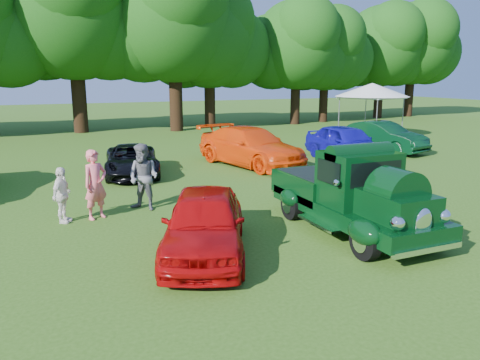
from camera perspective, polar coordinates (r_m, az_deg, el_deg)
name	(u,v)px	position (r m, az deg, el deg)	size (l,w,h in m)	color
ground	(288,237)	(11.44, 5.85, -6.88)	(120.00, 120.00, 0.00)	#2D5113
hero_pickup	(351,196)	(11.94, 13.43, -1.91)	(2.42, 5.20, 2.03)	black
red_convertible	(204,222)	(10.12, -4.35, -5.18)	(1.70, 4.21, 1.44)	#A10608
back_car_black	(132,160)	(18.62, -13.05, 2.36)	(1.96, 4.26, 1.18)	black
back_car_orange	(251,147)	(20.15, 1.35, 4.09)	(2.28, 5.61, 1.63)	#ED3E08
back_car_blue	(346,143)	(21.86, 12.83, 4.43)	(1.91, 4.75, 1.62)	#110E9C
back_car_green	(382,137)	(24.93, 16.95, 5.06)	(1.61, 4.61, 1.52)	black
spectator_pink	(96,185)	(13.13, -17.20, -0.53)	(0.69, 0.45, 1.89)	#F26370
spectator_grey	(144,177)	(13.64, -11.67, 0.34)	(0.94, 0.73, 1.93)	slate
spectator_white	(62,195)	(13.09, -20.89, -1.74)	(0.87, 0.36, 1.49)	white
canopy_tent	(372,90)	(30.28, 15.81, 10.48)	(5.55, 5.55, 3.36)	silver
tree_line	(90,28)	(33.58, -17.82, 17.26)	(62.81, 10.67, 12.17)	black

